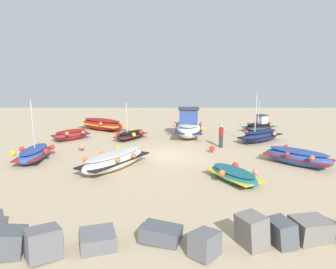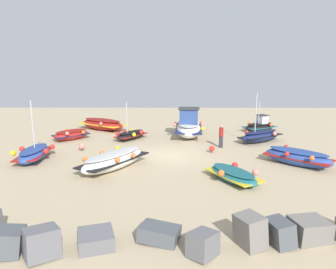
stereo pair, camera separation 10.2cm
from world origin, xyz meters
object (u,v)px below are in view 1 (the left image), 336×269
object	(u,v)px
fishing_boat_9	(260,126)
mooring_buoy_1	(82,146)
fishing_boat_0	(188,126)
fishing_boat_2	(71,135)
fishing_boat_8	(34,154)
fishing_boat_6	(260,136)
fishing_boat_4	(234,175)
mooring_buoy_0	(212,149)
fishing_boat_7	(298,157)
fishing_boat_1	(114,160)
fishing_boat_3	(102,124)
fishing_boat_5	(131,135)
person_walking	(221,134)

from	to	relation	value
fishing_boat_9	mooring_buoy_1	distance (m)	16.37
fishing_boat_0	fishing_boat_2	bearing A→B (deg)	-78.11
fishing_boat_2	fishing_boat_8	bearing A→B (deg)	39.17
fishing_boat_6	fishing_boat_8	world-z (taller)	fishing_boat_6
fishing_boat_4	fishing_boat_2	bearing A→B (deg)	-159.58
fishing_boat_0	fishing_boat_6	bearing A→B (deg)	73.41
mooring_buoy_0	fishing_boat_0	bearing A→B (deg)	-76.04
fishing_boat_0	mooring_buoy_0	size ratio (longest dim) A/B	10.33
fishing_boat_9	mooring_buoy_1	size ratio (longest dim) A/B	5.99
fishing_boat_6	fishing_boat_9	distance (m)	4.59
fishing_boat_7	fishing_boat_8	xyz separation A→B (m)	(16.49, -0.94, -0.07)
fishing_boat_4	fishing_boat_9	xyz separation A→B (m)	(-5.08, -13.29, 0.14)
fishing_boat_0	fishing_boat_8	size ratio (longest dim) A/B	1.33
fishing_boat_1	fishing_boat_6	size ratio (longest dim) A/B	1.22
fishing_boat_8	fishing_boat_0	bearing A→B (deg)	122.80
mooring_buoy_1	fishing_boat_6	bearing A→B (deg)	-168.17
fishing_boat_3	mooring_buoy_0	distance (m)	12.46
fishing_boat_3	fishing_boat_5	bearing A→B (deg)	161.73
fishing_boat_6	mooring_buoy_1	distance (m)	13.76
fishing_boat_8	mooring_buoy_0	world-z (taller)	fishing_boat_8
person_walking	mooring_buoy_1	world-z (taller)	person_walking
fishing_boat_1	person_walking	world-z (taller)	person_walking
fishing_boat_7	fishing_boat_1	bearing A→B (deg)	46.39
fishing_boat_6	mooring_buoy_1	size ratio (longest dim) A/B	6.83
fishing_boat_2	fishing_boat_5	xyz separation A→B (m)	(-4.89, -0.18, -0.06)
fishing_boat_5	fishing_boat_6	bearing A→B (deg)	-58.90
fishing_boat_4	fishing_boat_9	size ratio (longest dim) A/B	1.01
fishing_boat_6	mooring_buoy_0	distance (m)	5.37
fishing_boat_8	mooring_buoy_1	bearing A→B (deg)	131.34
fishing_boat_1	mooring_buoy_1	size ratio (longest dim) A/B	8.34
fishing_boat_6	fishing_boat_2	bearing A→B (deg)	142.94
person_walking	fishing_boat_5	bearing A→B (deg)	93.59
fishing_boat_1	person_walking	distance (m)	8.74
fishing_boat_4	mooring_buoy_0	bearing A→B (deg)	154.40
fishing_boat_1	fishing_boat_2	size ratio (longest dim) A/B	1.64
fishing_boat_2	fishing_boat_8	xyz separation A→B (m)	(0.61, 5.87, 0.02)
fishing_boat_6	fishing_boat_7	bearing A→B (deg)	-118.88
fishing_boat_1	fishing_boat_9	bearing A→B (deg)	-12.82
fishing_boat_2	fishing_boat_3	bearing A→B (deg)	-156.55
fishing_boat_8	fishing_boat_9	size ratio (longest dim) A/B	1.09
person_walking	mooring_buoy_0	distance (m)	1.84
mooring_buoy_0	fishing_boat_5	bearing A→B (deg)	-34.05
fishing_boat_5	fishing_boat_9	xyz separation A→B (m)	(-11.61, -3.53, 0.11)
person_walking	mooring_buoy_1	xyz separation A→B (m)	(10.05, 1.05, -0.62)
fishing_boat_5	fishing_boat_7	distance (m)	13.03
fishing_boat_5	fishing_boat_8	bearing A→B (deg)	173.76
person_walking	fishing_boat_2	bearing A→B (deg)	102.67
fishing_boat_0	fishing_boat_8	xyz separation A→B (m)	(10.32, 7.23, -0.42)
fishing_boat_2	person_walking	distance (m)	12.16
fishing_boat_4	mooring_buoy_0	xyz separation A→B (m)	(0.39, -5.61, -0.05)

